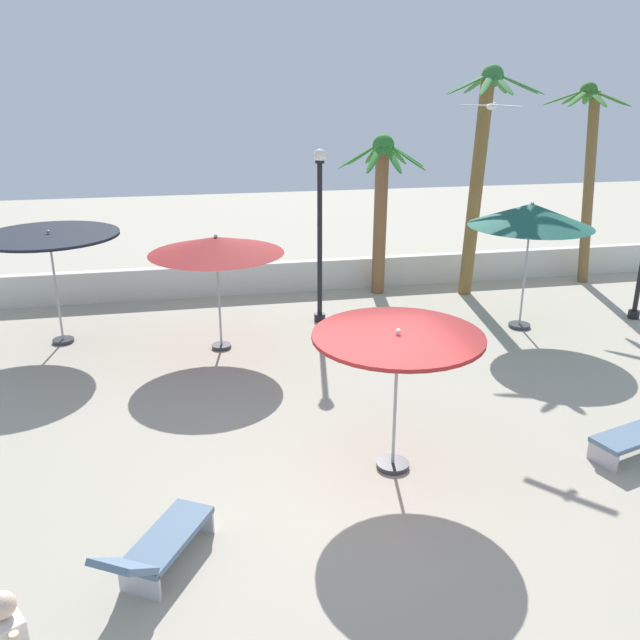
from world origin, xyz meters
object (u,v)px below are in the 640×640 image
patio_umbrella_3 (398,344)px  palm_tree_0 (381,195)px  patio_umbrella_2 (531,216)px  palm_tree_2 (481,158)px  lamp_post_0 (320,232)px  patio_umbrella_0 (49,239)px  lounge_chair_1 (157,546)px  patio_umbrella_1 (216,246)px  seagull_0 (491,106)px  palm_tree_1 (588,162)px

patio_umbrella_3 → palm_tree_0: (2.32, 8.86, 0.70)m
patio_umbrella_2 → palm_tree_2: size_ratio=0.50×
lamp_post_0 → patio_umbrella_3: bearing=-91.7°
patio_umbrella_0 → lounge_chair_1: size_ratio=1.58×
patio_umbrella_1 → seagull_0: (5.61, -0.91, 2.84)m
palm_tree_1 → patio_umbrella_1: bearing=-163.1°
patio_umbrella_3 → palm_tree_1: (8.32, 8.72, 1.46)m
patio_umbrella_0 → palm_tree_1: bearing=8.7°
patio_umbrella_1 → patio_umbrella_0: bearing=163.3°
patio_umbrella_0 → patio_umbrella_3: patio_umbrella_0 is taller
patio_umbrella_2 → patio_umbrella_1: bearing=179.5°
palm_tree_1 → palm_tree_2: (-3.46, -0.43, 0.24)m
seagull_0 → lamp_post_0: bearing=144.3°
patio_umbrella_2 → patio_umbrella_3: size_ratio=1.22×
palm_tree_2 → palm_tree_0: bearing=167.4°
patio_umbrella_0 → seagull_0: (9.17, -1.98, 2.78)m
patio_umbrella_0 → palm_tree_1: (14.19, 2.16, 1.11)m
palm_tree_0 → palm_tree_1: (6.00, -0.14, 0.76)m
palm_tree_0 → palm_tree_2: bearing=-12.6°
patio_umbrella_2 → patio_umbrella_3: patio_umbrella_2 is taller
patio_umbrella_2 → palm_tree_0: 4.30m
patio_umbrella_1 → lounge_chair_1: bearing=-99.3°
lamp_post_0 → palm_tree_2: bearing=17.8°
patio_umbrella_2 → palm_tree_1: palm_tree_1 is taller
palm_tree_2 → lamp_post_0: (-4.66, -1.49, -1.48)m
patio_umbrella_1 → palm_tree_2: 7.83m
patio_umbrella_3 → lamp_post_0: size_ratio=0.60×
palm_tree_0 → lamp_post_0: (-2.12, -2.06, -0.49)m
lamp_post_0 → lounge_chair_1: bearing=-113.4°
patio_umbrella_3 → lounge_chair_1: patio_umbrella_3 is taller
palm_tree_1 → palm_tree_2: bearing=-173.0°
patio_umbrella_0 → palm_tree_1: palm_tree_1 is taller
patio_umbrella_0 → lamp_post_0: 6.08m
patio_umbrella_3 → patio_umbrella_0: bearing=131.9°
palm_tree_1 → seagull_0: (-5.02, -4.14, 1.68)m
palm_tree_1 → palm_tree_2: 3.50m
palm_tree_0 → lounge_chair_1: bearing=-118.8°
palm_tree_0 → palm_tree_2: (2.54, -0.57, 0.99)m
patio_umbrella_1 → patio_umbrella_2: patio_umbrella_2 is taller
palm_tree_1 → lounge_chair_1: (-11.82, -10.44, -3.12)m
palm_tree_1 → palm_tree_2: palm_tree_2 is taller
palm_tree_1 → seagull_0: size_ratio=4.96×
patio_umbrella_1 → palm_tree_2: palm_tree_2 is taller
patio_umbrella_2 → lounge_chair_1: 11.28m
patio_umbrella_3 → seagull_0: 6.46m
patio_umbrella_0 → patio_umbrella_2: (10.78, -1.13, 0.33)m
patio_umbrella_3 → palm_tree_0: bearing=75.3°
seagull_0 → patio_umbrella_3: bearing=-125.7°
lamp_post_0 → lounge_chair_1: lamp_post_0 is taller
lounge_chair_1 → seagull_0: 10.43m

